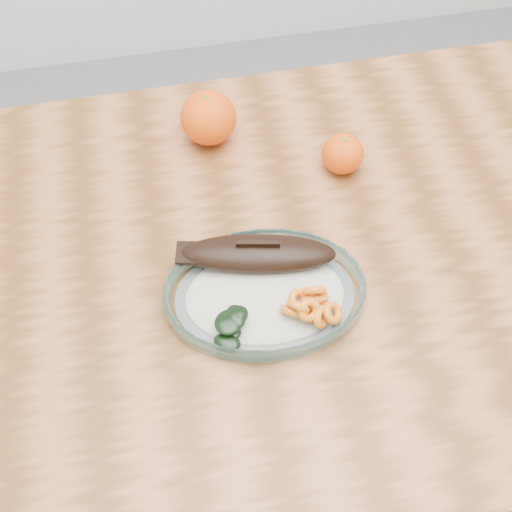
# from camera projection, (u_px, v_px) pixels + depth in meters

# --- Properties ---
(ground) EXTENTS (3.00, 3.00, 0.00)m
(ground) POSITION_uv_depth(u_px,v_px,m) (286.00, 430.00, 1.55)
(ground) COLOR slate
(ground) RESTS_ON ground
(dining_table) EXTENTS (1.20, 0.80, 0.75)m
(dining_table) POSITION_uv_depth(u_px,v_px,m) (301.00, 287.00, 1.02)
(dining_table) COLOR brown
(dining_table) RESTS_ON ground
(plated_meal) EXTENTS (0.54, 0.54, 0.08)m
(plated_meal) POSITION_uv_depth(u_px,v_px,m) (265.00, 291.00, 0.88)
(plated_meal) COLOR white
(plated_meal) RESTS_ON dining_table
(orange_left) EXTENTS (0.09, 0.09, 0.09)m
(orange_left) POSITION_uv_depth(u_px,v_px,m) (208.00, 118.00, 1.03)
(orange_left) COLOR #FF3E05
(orange_left) RESTS_ON dining_table
(orange_right) EXTENTS (0.07, 0.07, 0.07)m
(orange_right) POSITION_uv_depth(u_px,v_px,m) (343.00, 154.00, 1.00)
(orange_right) COLOR #FF3E05
(orange_right) RESTS_ON dining_table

